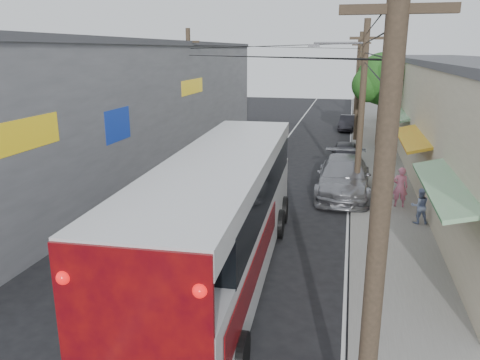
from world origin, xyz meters
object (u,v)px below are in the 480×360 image
at_px(jeepney, 166,228).
at_px(parked_car_mid, 345,154).
at_px(pedestrian_far, 420,206).
at_px(coach_bus, 223,214).
at_px(pedestrian_near, 400,187).
at_px(parked_suv, 343,177).
at_px(parked_car_far, 348,123).

relative_size(jeepney, parked_car_mid, 1.11).
xyz_separation_m(jeepney, pedestrian_far, (9.02, 3.96, 0.21)).
bearing_deg(jeepney, coach_bus, -26.94).
distance_m(jeepney, pedestrian_near, 10.33).
distance_m(coach_bus, jeepney, 3.43).
height_order(parked_suv, pedestrian_near, pedestrian_near).
distance_m(parked_car_mid, pedestrian_near, 8.21).
bearing_deg(jeepney, parked_car_mid, 73.06).
distance_m(parked_car_mid, pedestrian_far, 10.25).
bearing_deg(parked_suv, pedestrian_near, -33.73).
distance_m(parked_suv, parked_car_mid, 6.20).
distance_m(coach_bus, parked_car_far, 28.68).
bearing_deg(jeepney, pedestrian_near, 41.74).
bearing_deg(coach_bus, parked_car_mid, 75.06).
relative_size(coach_bus, pedestrian_far, 9.33).
height_order(parked_car_far, pedestrian_far, pedestrian_far).
xyz_separation_m(parked_car_mid, pedestrian_near, (2.43, -7.83, 0.31)).
bearing_deg(parked_suv, parked_car_far, 90.19).
bearing_deg(parked_car_far, pedestrian_near, -78.53).
bearing_deg(pedestrian_near, parked_car_far, -82.05).
bearing_deg(jeepney, parked_suv, 58.17).
relative_size(parked_suv, pedestrian_far, 4.23).
xyz_separation_m(jeepney, parked_car_far, (6.02, 26.71, 0.01)).
bearing_deg(coach_bus, parked_suv, 67.35).
relative_size(parked_car_mid, pedestrian_far, 2.81).
distance_m(pedestrian_near, pedestrian_far, 2.05).
xyz_separation_m(coach_bus, parked_car_far, (3.40, 28.45, -1.34)).
bearing_deg(parked_suv, parked_car_mid, 90.19).
bearing_deg(parked_car_far, parked_car_mid, -85.20).
bearing_deg(jeepney, pedestrian_far, 30.40).
height_order(pedestrian_near, pedestrian_far, pedestrian_near).
bearing_deg(pedestrian_near, coach_bus, 54.01).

